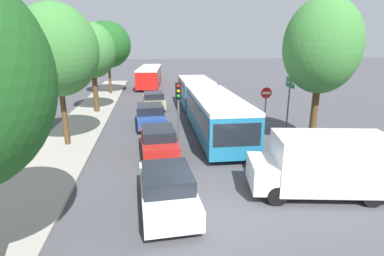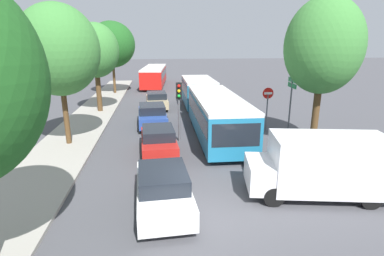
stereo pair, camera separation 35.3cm
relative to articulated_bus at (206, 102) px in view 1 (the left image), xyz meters
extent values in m
plane|color=#47474C|center=(-2.03, -12.32, -1.44)|extent=(200.00, 200.00, 0.00)
cube|color=#9E998E|center=(-8.67, 3.61, -1.37)|extent=(3.20, 41.86, 0.14)
cube|color=teal|center=(-0.06, -3.64, -0.16)|extent=(2.69, 9.44, 2.03)
cube|color=black|center=(-0.06, -3.64, 0.21)|extent=(2.70, 9.07, 0.89)
cube|color=silver|center=(-0.06, -3.64, 0.96)|extent=(2.69, 9.44, 0.20)
cube|color=teal|center=(0.09, 5.27, -0.16)|extent=(2.64, 6.48, 2.03)
cube|color=black|center=(0.09, 5.27, 0.21)|extent=(2.65, 6.22, 0.89)
cube|color=silver|center=(0.09, 5.27, 0.96)|extent=(2.64, 6.48, 0.20)
cylinder|color=black|center=(0.03, 1.56, -0.16)|extent=(1.88, 1.02, 1.87)
cube|color=black|center=(-0.15, -8.30, 0.09)|extent=(2.22, 0.14, 1.09)
cylinder|color=black|center=(0.94, -6.66, -0.95)|extent=(0.31, 0.99, 0.99)
cylinder|color=black|center=(-1.18, -6.62, -0.95)|extent=(0.31, 0.99, 0.99)
cylinder|color=black|center=(1.05, -0.65, -0.95)|extent=(0.31, 0.99, 0.99)
cylinder|color=black|center=(-1.07, -0.61, -0.95)|extent=(0.31, 0.99, 0.99)
cylinder|color=black|center=(1.15, 5.25, -0.95)|extent=(0.31, 0.99, 0.99)
cylinder|color=black|center=(-0.97, 5.29, -0.95)|extent=(0.31, 0.99, 0.99)
cube|color=red|center=(-3.76, 19.54, -0.17)|extent=(3.51, 11.66, 2.00)
cube|color=black|center=(-3.76, 19.54, 0.19)|extent=(3.48, 11.09, 0.84)
cube|color=silver|center=(-3.76, 19.54, 0.93)|extent=(3.51, 11.66, 0.20)
cylinder|color=black|center=(-4.51, 23.40, -0.94)|extent=(0.38, 1.02, 1.00)
cylinder|color=black|center=(-2.38, 23.22, -0.94)|extent=(0.38, 1.02, 1.00)
cylinder|color=black|center=(-5.12, 16.19, -0.94)|extent=(0.38, 1.02, 1.00)
cylinder|color=black|center=(-2.99, 16.01, -0.94)|extent=(0.38, 1.02, 1.00)
cube|color=white|center=(-3.52, -11.42, -0.85)|extent=(1.95, 4.20, 0.67)
cube|color=black|center=(-3.52, -11.52, -0.27)|extent=(1.71, 2.23, 0.51)
cylinder|color=black|center=(-4.32, -10.14, -1.13)|extent=(0.25, 0.64, 0.63)
cylinder|color=black|center=(-2.85, -10.07, -1.13)|extent=(0.25, 0.64, 0.63)
cylinder|color=black|center=(-4.19, -12.77, -1.13)|extent=(0.25, 0.64, 0.63)
cylinder|color=black|center=(-2.72, -12.70, -1.13)|extent=(0.25, 0.64, 0.63)
cube|color=#B21E19|center=(-3.61, -6.08, -0.87)|extent=(1.89, 4.08, 0.65)
cube|color=black|center=(-3.61, -6.17, -0.30)|extent=(1.66, 2.17, 0.49)
cylinder|color=black|center=(-4.39, -4.83, -1.14)|extent=(0.24, 0.62, 0.61)
cylinder|color=black|center=(-2.97, -4.76, -1.14)|extent=(0.24, 0.62, 0.61)
cylinder|color=black|center=(-4.26, -7.39, -1.14)|extent=(0.24, 0.62, 0.61)
cylinder|color=black|center=(-2.84, -7.32, -1.14)|extent=(0.24, 0.62, 0.61)
cube|color=#284799|center=(-3.95, -0.64, -0.83)|extent=(2.04, 4.39, 0.70)
cube|color=black|center=(-3.95, -0.74, -0.21)|extent=(1.79, 2.34, 0.53)
cylinder|color=black|center=(-4.79, 0.70, -1.11)|extent=(0.26, 0.67, 0.66)
cylinder|color=black|center=(-3.25, 0.78, -1.11)|extent=(0.26, 0.67, 0.66)
cylinder|color=black|center=(-4.65, -2.05, -1.11)|extent=(0.26, 0.67, 0.66)
cylinder|color=black|center=(-3.12, -1.98, -1.11)|extent=(0.26, 0.67, 0.66)
cube|color=tan|center=(-3.60, 5.08, -0.86)|extent=(1.93, 4.15, 0.66)
cube|color=black|center=(-3.59, 4.98, -0.28)|extent=(1.69, 2.21, 0.50)
cylinder|color=black|center=(-4.39, 6.35, -1.13)|extent=(0.24, 0.63, 0.62)
cylinder|color=black|center=(-2.94, 6.42, -1.13)|extent=(0.24, 0.63, 0.62)
cylinder|color=black|center=(-4.26, 3.74, -1.13)|extent=(0.24, 0.63, 0.62)
cylinder|color=black|center=(-2.81, 3.81, -1.13)|extent=(0.24, 0.63, 0.62)
cube|color=silver|center=(2.53, -11.35, -0.13)|extent=(4.38, 2.68, 2.00)
cube|color=silver|center=(0.06, -10.92, -0.60)|extent=(1.21, 2.03, 1.00)
cylinder|color=black|center=(0.31, -11.82, -1.08)|extent=(0.75, 0.36, 0.72)
cylinder|color=black|center=(0.60, -10.16, -1.08)|extent=(0.75, 0.36, 0.72)
cylinder|color=black|center=(3.56, -12.39, -1.08)|extent=(0.75, 0.36, 0.72)
cylinder|color=black|center=(3.85, -10.73, -1.08)|extent=(0.75, 0.36, 0.72)
cylinder|color=#56595E|center=(-2.38, -4.21, 0.26)|extent=(0.12, 0.12, 3.40)
cube|color=black|center=(-2.38, -4.21, 1.51)|extent=(0.33, 0.26, 0.90)
sphere|color=red|center=(-2.39, -4.36, 1.79)|extent=(0.18, 0.18, 0.18)
sphere|color=#EAAD14|center=(-2.39, -4.36, 1.51)|extent=(0.18, 0.18, 0.18)
sphere|color=green|center=(-2.39, -4.36, 1.23)|extent=(0.18, 0.18, 0.18)
cylinder|color=#56595E|center=(3.34, -2.85, -0.24)|extent=(0.08, 0.08, 2.40)
cylinder|color=red|center=(3.34, -2.85, 1.03)|extent=(0.70, 0.03, 0.70)
cube|color=white|center=(3.34, -2.87, 1.03)|extent=(0.50, 0.04, 0.14)
cylinder|color=#56595E|center=(4.79, -3.03, 0.36)|extent=(0.10, 0.10, 3.60)
cube|color=#197A38|center=(4.79, -3.03, 1.86)|extent=(0.20, 1.40, 0.28)
cube|color=#197A38|center=(4.79, -3.03, 1.52)|extent=(0.20, 1.40, 0.28)
cylinder|color=#51381E|center=(-8.55, -4.25, 0.26)|extent=(0.28, 0.28, 3.39)
ellipsoid|color=#3D7F38|center=(-8.55, -4.25, 3.71)|extent=(4.17, 4.17, 4.68)
ellipsoid|color=#3D7F38|center=(-8.13, -4.04, 3.01)|extent=(2.50, 2.50, 2.58)
cylinder|color=#51381E|center=(-8.24, 4.01, 0.24)|extent=(0.40, 0.40, 3.37)
ellipsoid|color=#3D7F38|center=(-8.24, 4.01, 3.51)|extent=(3.65, 3.65, 4.22)
ellipsoid|color=#286623|center=(-7.69, 4.41, 2.88)|extent=(2.19, 2.19, 2.32)
cylinder|color=#51381E|center=(-8.17, 13.25, 0.32)|extent=(0.28, 0.28, 3.51)
ellipsoid|color=#1E561E|center=(-8.17, 13.25, 3.90)|extent=(4.93, 4.93, 4.87)
cylinder|color=#51381E|center=(4.92, -5.90, 0.32)|extent=(0.37, 0.37, 3.53)
ellipsoid|color=#3D7F38|center=(4.92, -5.90, 3.92)|extent=(3.93, 3.93, 4.90)
camera|label=1|loc=(-4.01, -20.73, 4.08)|focal=28.00mm
camera|label=2|loc=(-3.66, -20.78, 4.08)|focal=28.00mm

